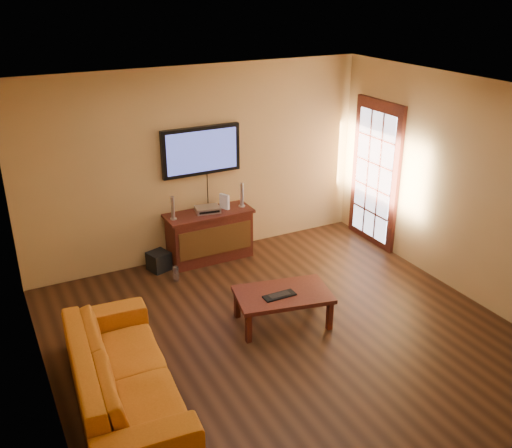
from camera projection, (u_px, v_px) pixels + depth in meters
ground_plane at (288, 339)px, 6.39m from camera, size 5.00×5.00×0.00m
room_walls at (262, 181)px, 6.23m from camera, size 5.00×5.00×5.00m
french_door at (375, 176)px, 8.40m from camera, size 0.07×1.02×2.22m
media_console at (210, 235)px, 8.10m from camera, size 1.24×0.47×0.72m
television at (201, 151)px, 7.79m from camera, size 1.13×0.08×0.67m
coffee_table at (283, 297)px, 6.56m from camera, size 1.19×0.86×0.41m
sofa at (122, 363)px, 5.29m from camera, size 0.82×2.28×0.87m
speaker_left at (173, 209)px, 7.67m from camera, size 0.09×0.09×0.33m
speaker_right at (242, 196)px, 8.10m from camera, size 0.10×0.10×0.35m
av_receiver at (208, 209)px, 7.96m from camera, size 0.37×0.29×0.08m
game_console at (224, 202)px, 8.04m from camera, size 0.10×0.16×0.21m
subwoofer at (159, 261)px, 7.87m from camera, size 0.33×0.33×0.26m
bottle at (176, 274)px, 7.59m from camera, size 0.08×0.08×0.23m
keyboard at (279, 295)px, 6.46m from camera, size 0.38×0.14×0.02m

